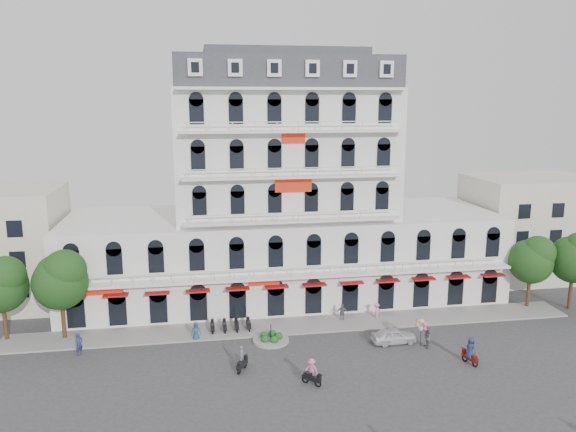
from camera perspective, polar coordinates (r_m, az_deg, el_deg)
The scene contains 19 objects.
ground at distance 45.71m, azimuth 3.16°, elevation -15.43°, with size 120.00×120.00×0.00m, color #38383A.
sidewalk at distance 53.68m, azimuth 1.06°, elevation -11.04°, with size 53.00×4.00×0.16m, color gray.
main_building at distance 59.38m, azimuth -0.46°, elevation 1.15°, with size 45.00×15.00×25.80m.
flank_building_east at distance 72.80m, azimuth 23.31°, elevation -1.02°, with size 14.00×10.00×12.00m, color beige.
traffic_island at distance 50.46m, azimuth -1.75°, elevation -12.36°, with size 3.20×3.20×1.60m.
parked_scooter_row at distance 52.84m, azimuth -5.83°, elevation -11.58°, with size 4.40×1.80×1.10m, color black, non-canonical shape.
tree_west_outer at distance 54.73m, azimuth -27.10°, elevation -6.05°, with size 4.50×4.48×7.76m.
tree_west_inner at distance 52.83m, azimuth -22.11°, elevation -5.85°, with size 4.76×4.76×8.25m.
tree_east_inner at distance 61.64m, azimuth 23.53°, elevation -3.97°, with size 4.40×4.37×7.57m.
tree_east_outer at distance 63.02m, azimuth 27.11°, elevation -3.65°, with size 4.65×4.65×8.05m.
parked_car at distance 50.87m, azimuth 10.70°, elevation -11.86°, with size 1.58×3.94×1.34m, color silver.
rider_west at distance 45.36m, azimuth -4.69°, elevation -14.34°, with size 1.05×1.54×2.13m.
rider_east at distance 48.44m, azimuth 18.05°, elevation -12.85°, with size 0.85×1.65×2.32m.
rider_center at distance 43.20m, azimuth 2.41°, elevation -15.47°, with size 1.34×1.27×2.11m.
pedestrian_left at distance 51.07m, azimuth -9.34°, elevation -11.49°, with size 0.84×0.54×1.71m, color navy.
pedestrian_mid at distance 54.73m, azimuth 5.54°, elevation -9.73°, with size 1.03×0.43×1.76m, color slate.
pedestrian_right at distance 55.68m, azimuth 8.98°, elevation -9.52°, with size 1.05×0.60×1.62m, color pink.
pedestrian_far at distance 50.84m, azimuth -20.46°, elevation -12.10°, with size 0.69×0.46×1.91m, color navy.
balloon_vendor at distance 50.29m, azimuth 13.72°, elevation -11.56°, with size 1.39×1.32×2.45m.
Camera 1 is at (-8.95, -39.69, 20.83)m, focal length 35.00 mm.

